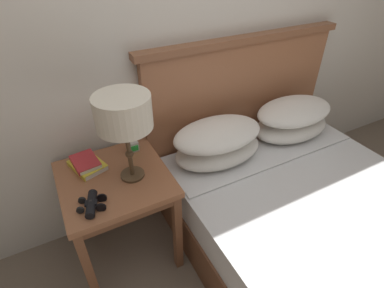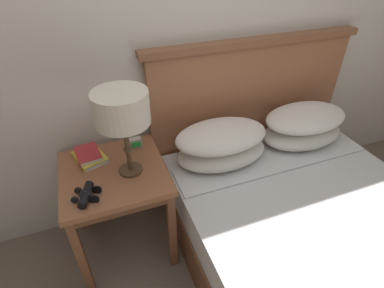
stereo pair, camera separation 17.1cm
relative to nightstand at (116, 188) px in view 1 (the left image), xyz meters
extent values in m
cube|color=beige|center=(0.54, 0.34, 0.74)|extent=(8.00, 0.06, 2.60)
cube|color=brown|center=(0.00, 0.00, 0.07)|extent=(0.58, 0.58, 0.04)
cube|color=brown|center=(0.00, 0.00, 0.03)|extent=(0.55, 0.55, 0.05)
cube|color=brown|center=(-0.25, -0.25, -0.26)|extent=(0.04, 0.04, 0.61)
cube|color=brown|center=(0.26, -0.25, -0.26)|extent=(0.04, 0.04, 0.61)
cube|color=brown|center=(-0.25, 0.26, -0.26)|extent=(0.04, 0.04, 0.61)
cube|color=brown|center=(0.26, 0.26, -0.26)|extent=(0.04, 0.04, 0.61)
cube|color=brown|center=(1.02, -0.76, -0.42)|extent=(1.39, 2.00, 0.29)
cube|color=silver|center=(1.02, -0.76, -0.17)|extent=(1.36, 1.96, 0.21)
cube|color=silver|center=(1.02, -0.08, -0.06)|extent=(1.33, 0.28, 0.01)
cube|color=brown|center=(1.02, 0.27, 0.02)|extent=(1.45, 0.06, 1.16)
cube|color=brown|center=(1.02, 0.27, 0.62)|extent=(1.52, 0.10, 0.04)
ellipsoid|color=silver|center=(0.70, 0.03, 0.01)|extent=(0.60, 0.36, 0.15)
ellipsoid|color=silver|center=(1.33, 0.03, 0.01)|extent=(0.60, 0.36, 0.15)
ellipsoid|color=silver|center=(0.69, 0.03, 0.14)|extent=(0.60, 0.36, 0.15)
ellipsoid|color=silver|center=(1.33, 0.03, 0.14)|extent=(0.60, 0.36, 0.15)
cylinder|color=#4C3823|center=(0.10, -0.04, 0.09)|extent=(0.13, 0.13, 0.01)
cylinder|color=#4C3823|center=(0.10, -0.04, 0.25)|extent=(0.02, 0.02, 0.30)
sphere|color=#4C3823|center=(0.10, -0.04, 0.24)|extent=(0.04, 0.04, 0.04)
cylinder|color=beige|center=(0.10, -0.04, 0.48)|extent=(0.28, 0.28, 0.17)
cube|color=silver|center=(-0.11, 0.15, 0.10)|extent=(0.20, 0.23, 0.03)
cube|color=gold|center=(-0.11, 0.15, 0.12)|extent=(0.20, 0.24, 0.00)
cube|color=gold|center=(-0.17, 0.12, 0.10)|extent=(0.07, 0.19, 0.03)
cube|color=silver|center=(-0.11, 0.15, 0.13)|extent=(0.15, 0.19, 0.02)
cube|color=#B2282D|center=(-0.11, 0.15, 0.14)|extent=(0.15, 0.20, 0.00)
cube|color=#B2282D|center=(-0.18, 0.14, 0.13)|extent=(0.03, 0.18, 0.02)
cylinder|color=black|center=(-0.16, -0.20, 0.11)|extent=(0.07, 0.10, 0.04)
cylinder|color=black|center=(-0.12, -0.21, 0.11)|extent=(0.05, 0.02, 0.05)
cylinder|color=black|center=(-0.21, -0.19, 0.11)|extent=(0.04, 0.02, 0.04)
cylinder|color=black|center=(-0.14, -0.14, 0.11)|extent=(0.07, 0.10, 0.04)
cylinder|color=black|center=(-0.10, -0.15, 0.11)|extent=(0.05, 0.02, 0.05)
cylinder|color=black|center=(-0.19, -0.12, 0.11)|extent=(0.04, 0.02, 0.04)
cube|color=black|center=(-0.15, -0.17, 0.12)|extent=(0.07, 0.05, 0.01)
cylinder|color=black|center=(-0.15, -0.17, 0.12)|extent=(0.02, 0.02, 0.02)
cube|color=#B7B2A8|center=(0.17, 0.18, 0.12)|extent=(0.07, 0.04, 0.06)
cube|color=green|center=(0.17, 0.16, 0.12)|extent=(0.06, 0.00, 0.04)
camera|label=1|loc=(-0.19, -1.29, 1.18)|focal=28.00mm
camera|label=2|loc=(-0.04, -1.36, 1.18)|focal=28.00mm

